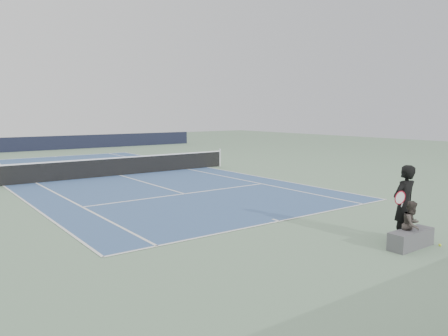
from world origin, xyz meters
TOP-DOWN VIEW (x-y plane):
  - ground at (0.00, 0.00)m, footprint 80.00×80.00m
  - court_surface at (0.00, 0.00)m, footprint 10.97×23.77m
  - tennis_net at (0.00, 0.00)m, footprint 12.90×0.10m
  - windscreen_far at (0.00, 17.88)m, footprint 30.00×0.25m
  - tennis_player at (1.08, -15.23)m, footprint 0.84×0.58m
  - tennis_ball at (1.48, -15.99)m, footprint 0.07×0.07m
  - spectator_bench at (0.80, -15.62)m, footprint 1.39×0.53m

SIDE VIEW (x-z plane):
  - ground at x=0.00m, z-range 0.00..0.00m
  - court_surface at x=0.00m, z-range 0.00..0.01m
  - tennis_ball at x=1.48m, z-range 0.00..0.07m
  - spectator_bench at x=0.80m, z-range -0.18..0.99m
  - tennis_net at x=0.00m, z-range -0.03..1.04m
  - windscreen_far at x=0.00m, z-range 0.00..1.20m
  - tennis_player at x=1.08m, z-range 0.00..1.97m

